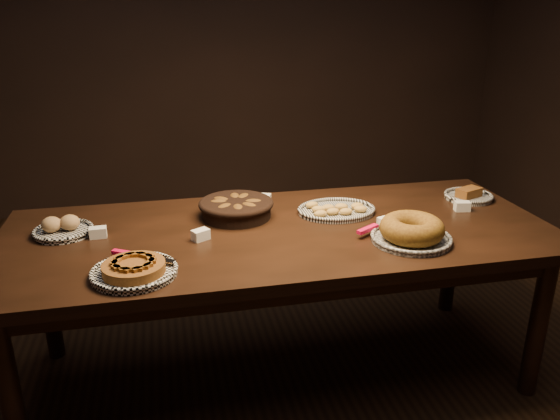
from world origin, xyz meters
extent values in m
plane|color=black|center=(0.00, 0.00, 0.00)|extent=(5.00, 5.00, 0.00)
cube|color=black|center=(0.00, 0.00, 0.72)|extent=(2.40, 1.00, 0.05)
cylinder|color=black|center=(-1.08, -0.38, 0.35)|extent=(0.08, 0.08, 0.70)
cylinder|color=black|center=(1.08, -0.38, 0.35)|extent=(0.08, 0.08, 0.70)
cylinder|color=black|center=(-1.08, 0.38, 0.35)|extent=(0.08, 0.08, 0.70)
cylinder|color=black|center=(1.08, 0.38, 0.35)|extent=(0.08, 0.08, 0.70)
torus|color=white|center=(-0.61, -0.32, 0.77)|extent=(0.31, 0.31, 0.02)
cylinder|color=#533110|center=(-0.61, -0.32, 0.78)|extent=(0.29, 0.29, 0.04)
cube|color=#50270D|center=(-0.55, -0.34, 0.80)|extent=(0.05, 0.08, 0.01)
cube|color=#50270D|center=(-0.55, -0.30, 0.80)|extent=(0.04, 0.08, 0.01)
cube|color=#50270D|center=(-0.57, -0.27, 0.80)|extent=(0.07, 0.07, 0.01)
cube|color=#50270D|center=(-0.60, -0.26, 0.80)|extent=(0.08, 0.03, 0.01)
cube|color=#50270D|center=(-0.64, -0.26, 0.80)|extent=(0.08, 0.06, 0.01)
cube|color=#50270D|center=(-0.67, -0.29, 0.80)|extent=(0.05, 0.08, 0.01)
cube|color=#50270D|center=(-0.67, -0.33, 0.80)|extent=(0.04, 0.08, 0.01)
cube|color=#50270D|center=(-0.65, -0.36, 0.80)|extent=(0.07, 0.07, 0.01)
cube|color=#50270D|center=(-0.61, -0.38, 0.80)|extent=(0.08, 0.03, 0.01)
cube|color=#50270D|center=(-0.58, -0.37, 0.80)|extent=(0.08, 0.06, 0.01)
cube|color=#EF0B46|center=(-0.64, -0.19, 0.78)|extent=(0.12, 0.08, 0.02)
cube|color=silver|center=(-0.53, -0.25, 0.78)|extent=(0.15, 0.10, 0.00)
torus|color=black|center=(0.30, 0.14, 0.77)|extent=(0.30, 0.30, 0.02)
ellipsoid|color=olive|center=(0.21, 0.08, 0.78)|extent=(0.07, 0.05, 0.03)
ellipsoid|color=olive|center=(0.27, 0.09, 0.78)|extent=(0.07, 0.05, 0.03)
ellipsoid|color=olive|center=(0.33, 0.08, 0.78)|extent=(0.06, 0.04, 0.03)
ellipsoid|color=olive|center=(0.41, 0.10, 0.78)|extent=(0.07, 0.05, 0.03)
ellipsoid|color=olive|center=(0.21, 0.14, 0.78)|extent=(0.07, 0.05, 0.03)
ellipsoid|color=olive|center=(0.26, 0.15, 0.78)|extent=(0.06, 0.04, 0.03)
ellipsoid|color=olive|center=(0.33, 0.15, 0.78)|extent=(0.07, 0.05, 0.03)
ellipsoid|color=olive|center=(0.41, 0.14, 0.78)|extent=(0.07, 0.05, 0.03)
ellipsoid|color=olive|center=(0.20, 0.20, 0.78)|extent=(0.07, 0.05, 0.03)
torus|color=black|center=(0.50, -0.25, 0.77)|extent=(0.33, 0.33, 0.02)
torus|color=brown|center=(0.50, -0.25, 0.81)|extent=(0.35, 0.35, 0.09)
cube|color=#EF0B46|center=(0.35, -0.15, 0.78)|extent=(0.12, 0.08, 0.02)
cube|color=silver|center=(0.46, -0.08, 0.78)|extent=(0.15, 0.10, 0.00)
cylinder|color=black|center=(-0.17, 0.19, 0.79)|extent=(0.39, 0.39, 0.08)
torus|color=black|center=(-0.17, 0.19, 0.82)|extent=(0.35, 0.35, 0.03)
ellipsoid|color=#361E0A|center=(-0.09, 0.17, 0.81)|extent=(0.11, 0.07, 0.05)
ellipsoid|color=#361E0A|center=(-0.12, 0.25, 0.81)|extent=(0.10, 0.12, 0.05)
ellipsoid|color=#361E0A|center=(-0.16, 0.27, 0.81)|extent=(0.06, 0.11, 0.05)
ellipsoid|color=#361E0A|center=(-0.23, 0.24, 0.81)|extent=(0.12, 0.11, 0.05)
ellipsoid|color=#361E0A|center=(-0.24, 0.20, 0.81)|extent=(0.11, 0.07, 0.05)
ellipsoid|color=#361E0A|center=(-0.22, 0.14, 0.81)|extent=(0.11, 0.11, 0.05)
ellipsoid|color=#361E0A|center=(-0.17, 0.11, 0.81)|extent=(0.06, 0.10, 0.05)
ellipsoid|color=#361E0A|center=(-0.11, 0.13, 0.81)|extent=(0.11, 0.11, 0.05)
torus|color=white|center=(-0.92, 0.14, 0.77)|extent=(0.25, 0.25, 0.02)
ellipsoid|color=olive|center=(-0.96, 0.15, 0.80)|extent=(0.08, 0.08, 0.07)
ellipsoid|color=olive|center=(-0.89, 0.16, 0.80)|extent=(0.08, 0.08, 0.07)
torus|color=black|center=(1.02, 0.19, 0.77)|extent=(0.24, 0.24, 0.02)
cube|color=#533110|center=(1.02, 0.19, 0.78)|extent=(0.14, 0.11, 0.04)
cube|color=white|center=(-0.35, -0.04, 0.77)|extent=(0.08, 0.07, 0.04)
cube|color=white|center=(-0.01, 0.35, 0.77)|extent=(0.08, 0.07, 0.04)
cube|color=white|center=(0.46, -0.07, 0.77)|extent=(0.08, 0.07, 0.04)
cube|color=white|center=(-0.77, 0.07, 0.77)|extent=(0.07, 0.05, 0.04)
cube|color=white|center=(0.90, 0.04, 0.77)|extent=(0.08, 0.06, 0.04)
camera|label=1|loc=(-0.47, -2.16, 1.66)|focal=35.00mm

